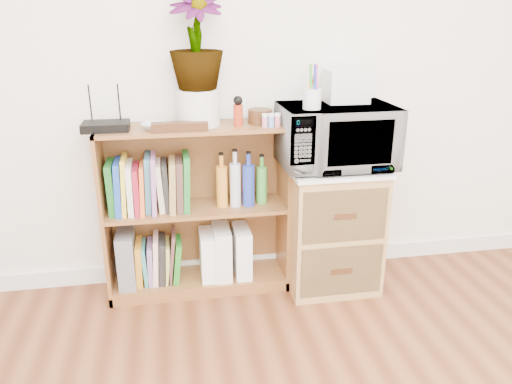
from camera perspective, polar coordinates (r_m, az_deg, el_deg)
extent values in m
cube|color=white|center=(3.12, -0.12, -8.01)|extent=(4.00, 0.02, 0.10)
cube|color=brown|center=(2.77, -6.77, -2.14)|extent=(1.00, 0.30, 0.95)
cube|color=#9E7542|center=(2.89, 8.48, -4.00)|extent=(0.50, 0.45, 0.70)
imported|color=silver|center=(2.71, 9.12, 6.30)|extent=(0.60, 0.41, 0.33)
cylinder|color=silver|center=(2.55, 6.42, 10.53)|extent=(0.09, 0.09, 0.10)
cube|color=silver|center=(2.77, 10.24, 11.85)|extent=(0.22, 0.18, 0.17)
cube|color=black|center=(2.63, -16.79, 7.21)|extent=(0.23, 0.16, 0.04)
imported|color=silver|center=(2.60, -11.59, 7.42)|extent=(0.13, 0.13, 0.03)
cylinder|color=silver|center=(2.64, -6.58, 9.58)|extent=(0.22, 0.22, 0.19)
imported|color=#367830|center=(2.60, -6.89, 16.80)|extent=(0.27, 0.27, 0.48)
cube|color=#3B2210|center=(2.53, -8.70, 7.40)|extent=(0.28, 0.07, 0.04)
cylinder|color=#AB2F15|center=(2.60, -2.05, 8.73)|extent=(0.05, 0.05, 0.11)
cylinder|color=#3B1F10|center=(2.67, 0.46, 8.65)|extent=(0.13, 0.13, 0.07)
cube|color=#D27486|center=(2.59, 1.74, 7.97)|extent=(0.10, 0.04, 0.05)
cube|color=slate|center=(2.89, -14.54, -7.21)|extent=(0.09, 0.25, 0.31)
cube|color=white|center=(2.88, -5.52, -7.11)|extent=(0.09, 0.22, 0.27)
cube|color=white|center=(2.88, -3.93, -6.79)|extent=(0.09, 0.24, 0.29)
cube|color=white|center=(2.90, -1.65, -6.72)|extent=(0.09, 0.23, 0.28)
cube|color=#1E7427|center=(2.73, -16.19, 0.46)|extent=(0.04, 0.20, 0.27)
cube|color=#1C45AD|center=(2.73, -15.42, 0.64)|extent=(0.04, 0.20, 0.29)
cube|color=yellow|center=(2.72, -14.80, 0.85)|extent=(0.04, 0.20, 0.30)
cube|color=silver|center=(2.73, -14.14, 0.54)|extent=(0.03, 0.20, 0.27)
cube|color=#A41C33|center=(2.73, -13.43, 0.40)|extent=(0.03, 0.20, 0.25)
cube|color=orange|center=(2.72, -12.83, 0.58)|extent=(0.03, 0.20, 0.27)
cube|color=teal|center=(2.71, -12.23, 0.98)|extent=(0.04, 0.20, 0.30)
cube|color=#98689D|center=(2.71, -11.59, 1.09)|extent=(0.03, 0.20, 0.31)
cube|color=beige|center=(2.72, -10.91, 0.65)|extent=(0.04, 0.20, 0.26)
cube|color=#2A2A2A|center=(2.72, -10.25, 0.70)|extent=(0.03, 0.20, 0.26)
cube|color=#9A8047|center=(2.71, -9.56, 0.94)|extent=(0.04, 0.20, 0.28)
cube|color=#4C322B|center=(2.71, -8.77, 0.97)|extent=(0.04, 0.20, 0.28)
cube|color=#1F772C|center=(2.71, -7.99, 1.24)|extent=(0.04, 0.20, 0.30)
cylinder|color=orange|center=(2.72, -3.98, 1.39)|extent=(0.06, 0.06, 0.29)
cylinder|color=silver|center=(2.73, -2.46, 1.65)|extent=(0.06, 0.06, 0.31)
cylinder|color=#2338A4|center=(2.74, -0.96, 1.59)|extent=(0.07, 0.07, 0.30)
cylinder|color=green|center=(2.76, 0.65, 1.40)|extent=(0.06, 0.06, 0.27)
cube|color=#C48522|center=(2.90, -13.18, -7.76)|extent=(0.04, 0.19, 0.24)
cube|color=teal|center=(2.90, -12.54, -7.85)|extent=(0.03, 0.19, 0.23)
cube|color=#836699|center=(2.90, -11.97, -7.79)|extent=(0.03, 0.19, 0.23)
cube|color=beige|center=(2.89, -11.38, -7.42)|extent=(0.04, 0.19, 0.27)
cube|color=black|center=(2.89, -10.69, -7.54)|extent=(0.05, 0.19, 0.25)
cube|color=#B9B655|center=(2.90, -10.07, -7.72)|extent=(0.03, 0.19, 0.23)
cube|color=brown|center=(2.88, -9.63, -7.10)|extent=(0.06, 0.19, 0.29)
cube|color=#228022|center=(2.89, -9.00, -7.60)|extent=(0.06, 0.19, 0.23)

